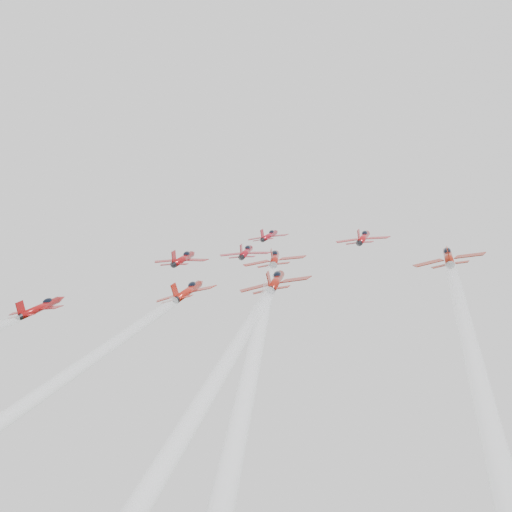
# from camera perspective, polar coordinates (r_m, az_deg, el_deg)

# --- Properties ---
(jet_lead) EXTENTS (8.84, 10.74, 8.59)m
(jet_lead) POSITION_cam_1_polar(r_m,az_deg,el_deg) (148.90, 1.07, 1.66)
(jet_lead) COLOR maroon
(jet_row2_left) EXTENTS (10.50, 12.75, 10.20)m
(jet_row2_left) POSITION_cam_1_polar(r_m,az_deg,el_deg) (134.96, -5.83, -0.19)
(jet_row2_left) COLOR maroon
(jet_row2_center) EXTENTS (9.52, 11.57, 9.25)m
(jet_row2_center) POSITION_cam_1_polar(r_m,az_deg,el_deg) (130.33, -0.79, 0.34)
(jet_row2_center) COLOR maroon
(jet_row2_right) EXTENTS (9.58, 11.64, 9.31)m
(jet_row2_right) POSITION_cam_1_polar(r_m,az_deg,el_deg) (127.46, 8.58, 1.48)
(jet_row2_right) COLOR #AD1015
(jet_center) EXTENTS (10.48, 90.32, 72.14)m
(jet_center) POSITION_cam_1_polar(r_m,az_deg,el_deg) (69.58, -5.41, -7.84)
(jet_center) COLOR #9F170F
(jet_rear_left) EXTENTS (9.23, 79.56, 63.55)m
(jet_rear_left) POSITION_cam_1_polar(r_m,az_deg,el_deg) (61.91, -17.38, -12.06)
(jet_rear_left) COLOR #AA1B10
(jet_rear_right) EXTENTS (10.15, 87.43, 69.83)m
(jet_rear_right) POSITION_cam_1_polar(r_m,az_deg,el_deg) (52.59, -7.33, -13.46)
(jet_rear_right) COLOR maroon
(jet_rear_farright) EXTENTS (9.66, 83.27, 66.51)m
(jet_rear_farright) POSITION_cam_1_polar(r_m,az_deg,el_deg) (54.83, 18.61, -8.92)
(jet_rear_farright) COLOR maroon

